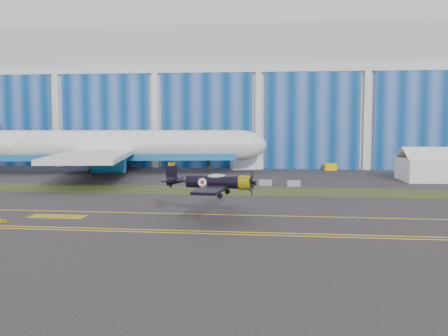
# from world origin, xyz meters

# --- Properties ---
(ground) EXTENTS (260.00, 260.00, 0.00)m
(ground) POSITION_xyz_m (0.00, 0.00, 0.00)
(ground) COLOR #332E31
(ground) RESTS_ON ground
(grass_median) EXTENTS (260.00, 10.00, 0.02)m
(grass_median) POSITION_xyz_m (0.00, 14.00, 0.02)
(grass_median) COLOR #475128
(grass_median) RESTS_ON ground
(hangar) EXTENTS (220.00, 45.70, 30.00)m
(hangar) POSITION_xyz_m (0.00, 71.79, 14.96)
(hangar) COLOR silver
(hangar) RESTS_ON ground
(taxiway_centreline) EXTENTS (200.00, 0.20, 0.02)m
(taxiway_centreline) POSITION_xyz_m (0.00, -5.00, 0.01)
(taxiway_centreline) COLOR yellow
(taxiway_centreline) RESTS_ON ground
(edge_line_near) EXTENTS (80.00, 0.20, 0.02)m
(edge_line_near) POSITION_xyz_m (0.00, -14.50, 0.01)
(edge_line_near) COLOR yellow
(edge_line_near) RESTS_ON ground
(edge_line_far) EXTENTS (80.00, 0.20, 0.02)m
(edge_line_far) POSITION_xyz_m (0.00, -13.50, 0.01)
(edge_line_far) COLOR yellow
(edge_line_far) RESTS_ON ground
(hold_short_ladder) EXTENTS (6.00, 2.40, 0.02)m
(hold_short_ladder) POSITION_xyz_m (-18.00, -8.10, 0.01)
(hold_short_ladder) COLOR yellow
(hold_short_ladder) RESTS_ON ground
(guard_board_left) EXTENTS (1.20, 0.15, 0.35)m
(guard_board_left) POSITION_xyz_m (-22.00, -12.00, 0.17)
(guard_board_left) COLOR yellow
(guard_board_left) RESTS_ON ground
(warbird) EXTENTS (11.77, 13.73, 3.78)m
(warbird) POSITION_xyz_m (-1.42, -7.62, 3.86)
(warbird) COLOR black
(warbird) RESTS_ON ground
(jetliner) EXTENTS (75.62, 67.41, 23.27)m
(jetliner) POSITION_xyz_m (-27.46, 37.08, 11.63)
(jetliner) COLOR silver
(jetliner) RESTS_ON ground
(tent) EXTENTS (12.95, 9.95, 5.69)m
(tent) POSITION_xyz_m (31.16, 30.78, 2.85)
(tent) COLOR white
(tent) RESTS_ON ground
(shipping_container) EXTENTS (6.80, 4.54, 2.74)m
(shipping_container) POSITION_xyz_m (-2.28, 47.35, 1.37)
(shipping_container) COLOR white
(shipping_container) RESTS_ON ground
(tug) EXTENTS (2.56, 1.79, 1.39)m
(tug) POSITION_xyz_m (14.74, 47.19, 0.70)
(tug) COLOR #FBBD08
(tug) RESTS_ON ground
(barrier_a) EXTENTS (2.07, 0.90, 0.90)m
(barrier_a) POSITION_xyz_m (-0.14, 20.35, 0.45)
(barrier_a) COLOR #9CA085
(barrier_a) RESTS_ON ground
(barrier_b) EXTENTS (2.06, 0.87, 0.90)m
(barrier_b) POSITION_xyz_m (2.73, 20.64, 0.45)
(barrier_b) COLOR #9A8D96
(barrier_b) RESTS_ON ground
(barrier_c) EXTENTS (2.04, 0.74, 0.90)m
(barrier_c) POSITION_xyz_m (7.07, 20.12, 0.45)
(barrier_c) COLOR #9A919A
(barrier_c) RESTS_ON ground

